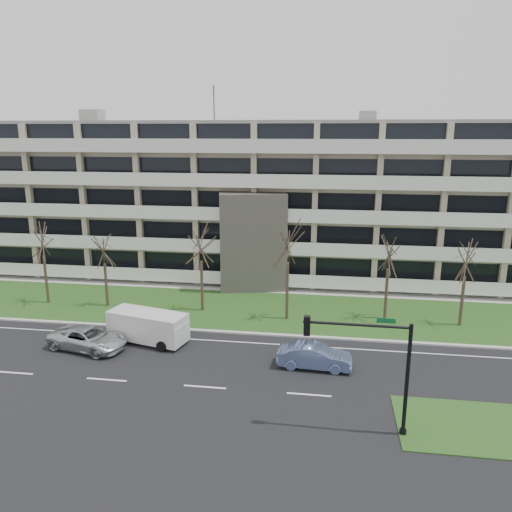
% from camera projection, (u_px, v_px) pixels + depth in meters
% --- Properties ---
extents(ground, '(160.00, 160.00, 0.00)m').
position_uv_depth(ground, '(205.00, 387.00, 28.82)').
color(ground, black).
rests_on(ground, ground).
extents(grass_verge, '(90.00, 10.00, 0.06)m').
position_uv_depth(grass_verge, '(243.00, 309.00, 41.28)').
color(grass_verge, '#244C19').
rests_on(grass_verge, ground).
extents(curb, '(90.00, 0.35, 0.12)m').
position_uv_depth(curb, '(231.00, 332.00, 36.48)').
color(curb, '#B2B2AD').
rests_on(curb, ground).
extents(sidewalk, '(90.00, 2.00, 0.08)m').
position_uv_depth(sidewalk, '(253.00, 289.00, 46.56)').
color(sidewalk, '#B2B2AD').
rests_on(sidewalk, ground).
extents(grass_median, '(7.00, 5.00, 0.06)m').
position_uv_depth(grass_median, '(468.00, 426.00, 24.92)').
color(grass_median, '#244C19').
rests_on(grass_median, ground).
extents(lane_edge_line, '(90.00, 0.12, 0.01)m').
position_uv_depth(lane_edge_line, '(227.00, 341.00, 35.05)').
color(lane_edge_line, white).
rests_on(lane_edge_line, ground).
extents(apartment_building, '(60.50, 15.10, 18.75)m').
position_uv_depth(apartment_building, '(263.00, 198.00, 51.25)').
color(apartment_building, beige).
rests_on(apartment_building, ground).
extents(silver_pickup, '(5.80, 3.59, 1.50)m').
position_uv_depth(silver_pickup, '(88.00, 338.00, 33.69)').
color(silver_pickup, silver).
rests_on(silver_pickup, ground).
extents(blue_sedan, '(4.69, 1.85, 1.52)m').
position_uv_depth(blue_sedan, '(315.00, 356.00, 31.02)').
color(blue_sedan, '#6D84BE').
rests_on(blue_sedan, ground).
extents(white_van, '(5.88, 3.33, 2.15)m').
position_uv_depth(white_van, '(149.00, 324.00, 34.71)').
color(white_van, silver).
rests_on(white_van, ground).
extents(traffic_signal, '(5.16, 0.40, 5.97)m').
position_uv_depth(traffic_signal, '(372.00, 359.00, 23.65)').
color(traffic_signal, black).
rests_on(traffic_signal, ground).
extents(tree_1, '(3.75, 3.75, 7.49)m').
position_uv_depth(tree_1, '(42.00, 237.00, 41.42)').
color(tree_1, '#382B21').
rests_on(tree_1, ground).
extents(tree_2, '(3.30, 3.30, 6.61)m').
position_uv_depth(tree_2, '(103.00, 247.00, 40.85)').
color(tree_2, '#382B21').
rests_on(tree_2, ground).
extents(tree_3, '(3.77, 3.77, 7.54)m').
position_uv_depth(tree_3, '(201.00, 241.00, 39.61)').
color(tree_3, '#382B21').
rests_on(tree_3, ground).
extents(tree_4, '(4.12, 4.12, 8.23)m').
position_uv_depth(tree_4, '(288.00, 240.00, 37.62)').
color(tree_4, '#382B21').
rests_on(tree_4, ground).
extents(tree_5, '(3.64, 3.64, 7.28)m').
position_uv_depth(tree_5, '(389.00, 249.00, 37.84)').
color(tree_5, '#382B21').
rests_on(tree_5, ground).
extents(tree_6, '(3.47, 3.47, 6.95)m').
position_uv_depth(tree_6, '(467.00, 257.00, 36.55)').
color(tree_6, '#382B21').
rests_on(tree_6, ground).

